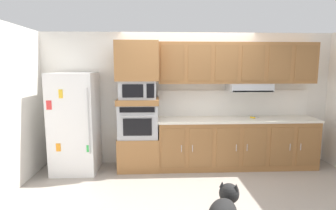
{
  "coord_description": "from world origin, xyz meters",
  "views": [
    {
      "loc": [
        -0.62,
        -4.03,
        1.85
      ],
      "look_at": [
        -0.42,
        0.23,
        1.25
      ],
      "focal_mm": 28.59,
      "sensor_mm": 36.0,
      "label": 1
    }
  ],
  "objects_px": {
    "microwave": "(138,90)",
    "screwdriver": "(253,117)",
    "refrigerator": "(75,123)",
    "dog": "(224,210)",
    "built_in_oven": "(138,120)"
  },
  "relations": [
    {
      "from": "built_in_oven",
      "to": "microwave",
      "type": "distance_m",
      "value": 0.56
    },
    {
      "from": "screwdriver",
      "to": "dog",
      "type": "bearing_deg",
      "value": -116.19
    },
    {
      "from": "refrigerator",
      "to": "screwdriver",
      "type": "relative_size",
      "value": 10.44
    },
    {
      "from": "refrigerator",
      "to": "microwave",
      "type": "distance_m",
      "value": 1.26
    },
    {
      "from": "refrigerator",
      "to": "microwave",
      "type": "xyz_separation_m",
      "value": [
        1.12,
        0.07,
        0.58
      ]
    },
    {
      "from": "built_in_oven",
      "to": "screwdriver",
      "type": "distance_m",
      "value": 2.11
    },
    {
      "from": "microwave",
      "to": "dog",
      "type": "relative_size",
      "value": 0.79
    },
    {
      "from": "screwdriver",
      "to": "microwave",
      "type": "bearing_deg",
      "value": -179.82
    },
    {
      "from": "screwdriver",
      "to": "dog",
      "type": "relative_size",
      "value": 0.21
    },
    {
      "from": "refrigerator",
      "to": "dog",
      "type": "bearing_deg",
      "value": -45.12
    },
    {
      "from": "microwave",
      "to": "refrigerator",
      "type": "bearing_deg",
      "value": -176.54
    },
    {
      "from": "microwave",
      "to": "screwdriver",
      "type": "relative_size",
      "value": 3.82
    },
    {
      "from": "refrigerator",
      "to": "microwave",
      "type": "bearing_deg",
      "value": 3.46
    },
    {
      "from": "microwave",
      "to": "screwdriver",
      "type": "distance_m",
      "value": 2.18
    },
    {
      "from": "built_in_oven",
      "to": "screwdriver",
      "type": "xyz_separation_m",
      "value": [
        2.11,
        0.01,
        0.03
      ]
    }
  ]
}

